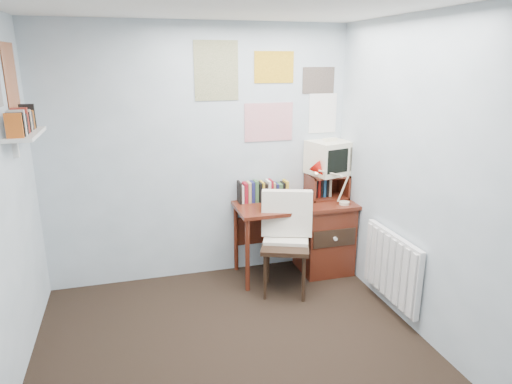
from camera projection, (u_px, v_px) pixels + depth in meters
ground at (246, 379)px, 3.19m from camera, size 3.50×3.50×0.00m
back_wall at (200, 155)px, 4.46m from camera, size 3.00×0.02×2.50m
right_wall at (449, 192)px, 3.23m from camera, size 0.02×3.50×2.50m
desk at (319, 234)px, 4.75m from camera, size 1.20×0.55×0.76m
desk_chair at (285, 246)px, 4.27m from camera, size 0.61×0.60×0.94m
desk_lamp at (345, 186)px, 4.50m from camera, size 0.32×0.30×0.37m
tv_riser at (327, 186)px, 4.75m from camera, size 0.40×0.30×0.25m
crt_tv at (330, 156)px, 4.69m from camera, size 0.48×0.46×0.37m
book_row at (267, 190)px, 4.65m from camera, size 0.60×0.14×0.22m
radiator at (392, 267)px, 3.96m from camera, size 0.09×0.80×0.60m
wall_shelf at (25, 134)px, 3.39m from camera, size 0.20×0.62×0.24m
posters_back at (269, 92)px, 4.47m from camera, size 1.20×0.01×0.90m
posters_left at (3, 82)px, 3.26m from camera, size 0.01×0.70×0.60m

